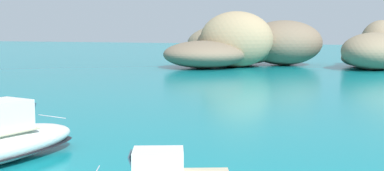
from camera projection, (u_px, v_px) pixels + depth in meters
islet_large at (245, 44)px, 84.76m from camera, size 27.96×29.11×8.99m
islet_small at (383, 50)px, 79.45m from camera, size 16.72×18.93×7.60m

